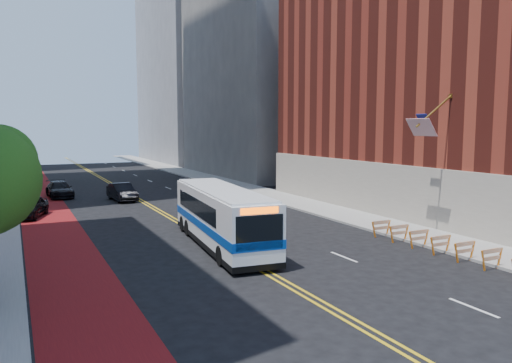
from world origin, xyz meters
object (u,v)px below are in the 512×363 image
at_px(transit_bus, 221,216).
at_px(car_b, 122,192).
at_px(car_c, 60,189).
at_px(car_a, 29,207).

xyz_separation_m(transit_bus, car_b, (-1.59, 19.86, -0.92)).
bearing_deg(car_b, car_c, 130.72).
height_order(transit_bus, car_c, transit_bus).
xyz_separation_m(car_b, car_c, (-4.88, 4.75, -0.04)).
relative_size(transit_bus, car_a, 2.60).
height_order(car_a, car_b, car_a).
bearing_deg(car_a, transit_bus, -38.07).
bearing_deg(transit_bus, car_a, 128.89).
height_order(car_b, car_c, car_b).
distance_m(transit_bus, car_a, 17.13).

